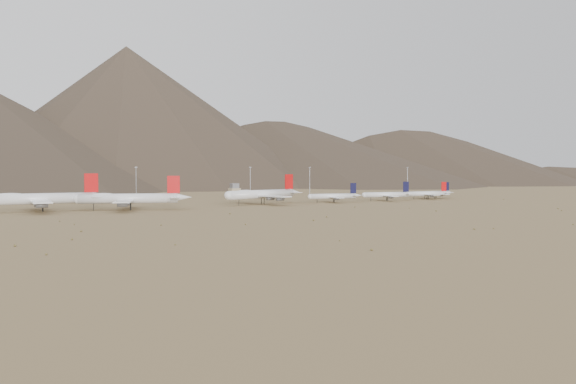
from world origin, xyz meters
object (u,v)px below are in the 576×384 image
widebody_west (41,199)px  control_tower (235,191)px  widebody_east (262,194)px  widebody_centre (129,198)px  narrowbody_a (334,196)px  narrowbody_b (387,195)px

widebody_west → control_tower: widebody_west is taller
widebody_east → control_tower: bearing=63.7°
widebody_centre → widebody_east: bearing=25.8°
widebody_centre → narrowbody_a: widebody_centre is taller
widebody_west → control_tower: bearing=27.9°
control_tower → narrowbody_a: bearing=-67.8°
widebody_centre → control_tower: widebody_centre is taller
widebody_west → widebody_east: (138.00, -2.44, -0.44)m
control_tower → widebody_centre: bearing=-138.8°
narrowbody_b → widebody_centre: bearing=-168.7°
widebody_centre → narrowbody_b: 192.01m
narrowbody_b → narrowbody_a: bearing=-172.9°
narrowbody_a → narrowbody_b: narrowbody_b is taller
widebody_west → narrowbody_a: (192.45, -9.41, -2.91)m
widebody_west → widebody_east: bearing=-1.2°
narrowbody_a → narrowbody_b: bearing=5.9°
control_tower → widebody_west: bearing=-152.0°
narrowbody_b → control_tower: size_ratio=3.59×
widebody_east → narrowbody_b: bearing=-20.8°
widebody_west → narrowbody_b: widebody_west is taller
narrowbody_b → control_tower: 126.54m
narrowbody_a → widebody_east: bearing=-177.2°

